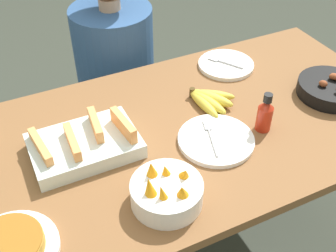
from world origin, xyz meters
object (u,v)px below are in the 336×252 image
Objects in this scene: banana_bunch at (209,100)px; empty_plate_far_left at (226,65)px; melon_tray at (85,144)px; fruit_bowl_mango at (166,192)px; skillet at (331,88)px; frittata_plate_center at (10,248)px; hot_sauce_bottle at (265,114)px; empty_plate_near_front at (216,140)px; person_figure at (118,95)px.

banana_bunch is 0.26m from empty_plate_far_left.
fruit_bowl_mango is (0.14, -0.29, 0.01)m from melon_tray.
banana_bunch is at bearing 45.72° from fruit_bowl_mango.
skillet is 1.58× the size of frittata_plate_center.
hot_sauce_bottle is at bearing 175.68° from skillet.
banana_bunch is 0.20m from empty_plate_near_front.
person_figure is (0.18, 0.91, -0.33)m from fruit_bowl_mango.
person_figure reaches higher than empty_plate_far_left.
frittata_plate_center is 1.07× the size of empty_plate_far_left.
hot_sauce_bottle is (0.09, -0.20, 0.04)m from banana_bunch.
skillet is at bearing -53.70° from empty_plate_far_left.
skillet is 0.32× the size of person_figure.
hot_sauce_bottle is 0.89m from person_figure.
empty_plate_near_front is 1.23× the size of fruit_bowl_mango.
person_figure reaches higher than empty_plate_near_front.
empty_plate_near_front is (0.66, 0.13, -0.01)m from frittata_plate_center.
frittata_plate_center reaches higher than banana_bunch.
fruit_bowl_mango reaches higher than skillet.
empty_plate_far_left is 0.40m from hot_sauce_bottle.
person_figure is at bearing 107.43° from hot_sauce_bottle.
hot_sauce_bottle reaches higher than skillet.
fruit_bowl_mango is at bearing -64.17° from melon_tray.
person_figure is at bearing 95.28° from empty_plate_near_front.
hot_sauce_bottle is (-0.09, -0.38, 0.05)m from empty_plate_far_left.
person_figure is at bearing 104.41° from banana_bunch.
hot_sauce_bottle is at bearing -64.21° from banana_bunch.
empty_plate_near_front is 1.11× the size of empty_plate_far_left.
melon_tray is at bearing 44.31° from frittata_plate_center.
person_figure is at bearing 63.10° from melon_tray.
person_figure is (-0.07, 0.76, -0.30)m from empty_plate_near_front.
melon_tray is at bearing 160.44° from empty_plate_near_front.
skillet is (0.90, -0.10, -0.00)m from melon_tray.
melon_tray is at bearing 115.83° from fruit_bowl_mango.
melon_tray is (-0.47, -0.05, 0.01)m from banana_bunch.
banana_bunch is 0.45m from skillet.
skillet is at bearing 14.14° from fruit_bowl_mango.
person_figure reaches higher than banana_bunch.
melon_tray is 1.47× the size of empty_plate_far_left.
empty_plate_near_front is (-0.51, -0.04, -0.02)m from skillet.
frittata_plate_center is at bearing -123.53° from person_figure.
empty_plate_near_front is (0.39, -0.14, -0.02)m from melon_tray.
banana_bunch is 1.31× the size of hot_sauce_bottle.
skillet is at bearing -6.21° from melon_tray.
hot_sauce_bottle reaches higher than empty_plate_near_front.
empty_plate_far_left is (0.65, 0.23, -0.02)m from melon_tray.
skillet is at bearing -18.45° from banana_bunch.
hot_sauce_bottle is at bearing -14.90° from melon_tray.
banana_bunch is at bearing -135.44° from empty_plate_far_left.
empty_plate_near_front is at bearing -84.72° from person_figure.
person_figure is (-0.15, 0.58, -0.31)m from banana_bunch.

